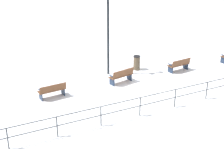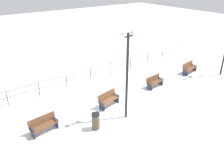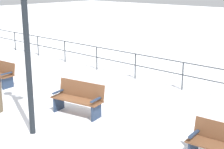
{
  "view_description": "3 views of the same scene",
  "coord_description": "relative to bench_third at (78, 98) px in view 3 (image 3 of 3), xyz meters",
  "views": [
    {
      "loc": [
        -15.76,
        8.38,
        7.87
      ],
      "look_at": [
        -1.03,
        1.11,
        1.11
      ],
      "focal_mm": 52.15,
      "sensor_mm": 36.0,
      "label": 1
    },
    {
      "loc": [
        9.96,
        -7.09,
        7.71
      ],
      "look_at": [
        -2.1,
        1.78,
        0.95
      ],
      "focal_mm": 35.88,
      "sensor_mm": 36.0,
      "label": 2
    },
    {
      "loc": [
        6.0,
        6.72,
        3.67
      ],
      "look_at": [
        -0.98,
        0.42,
        1.05
      ],
      "focal_mm": 54.39,
      "sensor_mm": 36.0,
      "label": 3
    }
  ],
  "objects": [
    {
      "name": "waterfront_railing",
      "position": [
        -3.88,
        0.02,
        0.21
      ],
      "size": [
        0.05,
        22.78,
        1.0
      ],
      "color": "#383D42",
      "rests_on": "ground"
    },
    {
      "name": "bench_third",
      "position": [
        0.0,
        0.0,
        0.0
      ],
      "size": [
        0.82,
        1.59,
        0.91
      ],
      "rotation": [
        0.0,
        0.0,
        0.19
      ],
      "color": "brown",
      "rests_on": "ground"
    },
    {
      "name": "ground_plane",
      "position": [
        0.05,
        0.02,
        -0.47
      ],
      "size": [
        80.0,
        80.0,
        0.0
      ],
      "primitive_type": "plane",
      "color": "white",
      "rests_on": "ground"
    }
  ]
}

